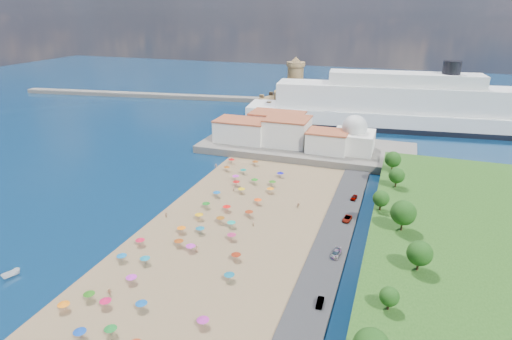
% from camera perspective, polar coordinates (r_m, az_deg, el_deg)
% --- Properties ---
extents(ground, '(700.00, 700.00, 0.00)m').
position_cam_1_polar(ground, '(124.71, -5.58, -7.13)').
color(ground, '#071938').
rests_on(ground, ground).
extents(terrace, '(90.00, 36.00, 3.00)m').
position_cam_1_polar(terrace, '(185.32, 6.68, 2.94)').
color(terrace, '#59544C').
rests_on(terrace, ground).
extents(jetty, '(18.00, 70.00, 2.40)m').
position_cam_1_polar(jetty, '(223.15, 3.18, 6.10)').
color(jetty, '#59544C').
rests_on(jetty, ground).
extents(breakwater, '(199.03, 34.77, 2.60)m').
position_cam_1_polar(breakwater, '(302.86, -12.63, 9.64)').
color(breakwater, '#59544C').
rests_on(breakwater, ground).
extents(waterfront_buildings, '(57.00, 29.00, 11.00)m').
position_cam_1_polar(waterfront_buildings, '(187.15, 2.90, 5.28)').
color(waterfront_buildings, silver).
rests_on(waterfront_buildings, terrace).
extents(domed_building, '(16.00, 16.00, 15.00)m').
position_cam_1_polar(domed_building, '(178.22, 12.92, 4.32)').
color(domed_building, silver).
rests_on(domed_building, terrace).
extents(fortress, '(40.00, 40.00, 32.40)m').
position_cam_1_polar(fortress, '(250.06, 5.16, 8.98)').
color(fortress, '#9A774D').
rests_on(fortress, ground).
extents(cruise_ship, '(158.73, 41.53, 34.34)m').
position_cam_1_polar(cruise_ship, '(229.32, 18.80, 7.73)').
color(cruise_ship, black).
rests_on(cruise_ship, ground).
extents(beach_parasols, '(32.44, 114.95, 2.20)m').
position_cam_1_polar(beach_parasols, '(115.01, -8.43, -8.65)').
color(beach_parasols, gray).
rests_on(beach_parasols, beach).
extents(beachgoers, '(39.63, 89.38, 1.83)m').
position_cam_1_polar(beachgoers, '(122.21, -5.78, -7.17)').
color(beachgoers, tan).
rests_on(beachgoers, beach).
extents(parked_cars, '(2.58, 75.10, 1.37)m').
position_cam_1_polar(parked_cars, '(110.71, 10.70, -10.55)').
color(parked_cars, gray).
rests_on(parked_cars, promenade).
extents(hillside_trees, '(14.64, 111.40, 8.07)m').
position_cam_1_polar(hillside_trees, '(104.44, 17.91, -7.74)').
color(hillside_trees, '#382314').
rests_on(hillside_trees, hillside).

